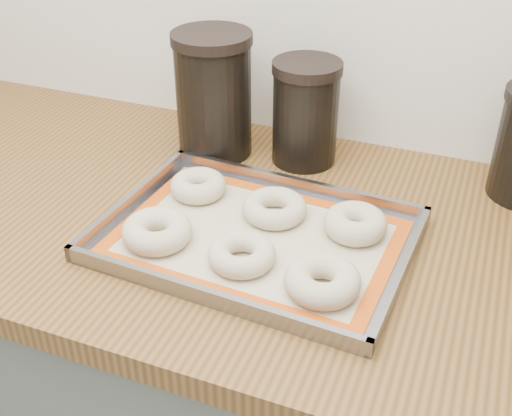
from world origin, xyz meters
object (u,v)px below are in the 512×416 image
at_px(bagel_front_mid, 242,254).
at_px(bagel_front_left, 157,231).
at_px(baking_tray, 256,237).
at_px(bagel_back_mid, 274,208).
at_px(canister_mid, 305,112).
at_px(bagel_back_right, 355,223).
at_px(canister_left, 214,95).
at_px(bagel_back_left, 198,186).
at_px(bagel_front_right, 322,281).

bearing_deg(bagel_front_mid, bagel_front_left, 178.53).
xyz_separation_m(baking_tray, bagel_front_left, (-0.14, -0.06, 0.02)).
relative_size(bagel_back_mid, canister_mid, 0.54).
relative_size(bagel_back_mid, bagel_back_right, 1.05).
relative_size(canister_left, canister_mid, 1.21).
xyz_separation_m(bagel_front_mid, bagel_back_right, (0.13, 0.13, 0.00)).
distance_m(bagel_front_left, canister_left, 0.32).
distance_m(bagel_back_left, bagel_back_mid, 0.14).
xyz_separation_m(bagel_front_mid, canister_mid, (-0.02, 0.34, 0.07)).
bearing_deg(bagel_front_mid, bagel_back_left, 133.53).
bearing_deg(bagel_back_right, canister_left, 150.68).
xyz_separation_m(bagel_back_left, bagel_back_mid, (0.14, -0.02, -0.00)).
bearing_deg(canister_mid, bagel_back_right, -54.19).
bearing_deg(canister_left, bagel_front_mid, -59.50).
xyz_separation_m(baking_tray, bagel_front_mid, (0.00, -0.07, 0.01)).
height_order(baking_tray, bagel_back_right, bagel_back_right).
distance_m(baking_tray, bagel_back_mid, 0.07).
relative_size(bagel_front_right, bagel_back_right, 1.07).
height_order(bagel_front_right, bagel_back_mid, bagel_front_right).
distance_m(baking_tray, bagel_back_left, 0.16).
height_order(bagel_back_mid, canister_mid, canister_mid).
distance_m(bagel_front_right, canister_left, 0.46).
relative_size(baking_tray, bagel_front_left, 4.50).
relative_size(bagel_front_left, bagel_back_mid, 1.03).
relative_size(bagel_front_mid, bagel_front_right, 0.94).
distance_m(bagel_front_left, bagel_back_left, 0.14).
bearing_deg(bagel_front_mid, canister_mid, 92.66).
relative_size(baking_tray, bagel_back_left, 5.09).
distance_m(bagel_front_mid, bagel_back_left, 0.20).
bearing_deg(bagel_back_left, canister_left, 104.52).
relative_size(bagel_front_mid, bagel_back_right, 1.01).
bearing_deg(bagel_front_right, bagel_back_mid, 129.69).
distance_m(baking_tray, canister_mid, 0.29).
bearing_deg(canister_left, bagel_front_left, -82.02).
height_order(bagel_front_mid, canister_mid, canister_mid).
bearing_deg(baking_tray, bagel_front_mid, -86.95).
height_order(bagel_front_left, bagel_front_mid, bagel_front_left).
height_order(bagel_back_left, bagel_back_right, bagel_back_right).
xyz_separation_m(bagel_front_left, canister_left, (-0.04, 0.31, 0.09)).
bearing_deg(canister_mid, bagel_back_mid, -85.07).
relative_size(bagel_front_left, canister_mid, 0.56).
xyz_separation_m(bagel_back_right, canister_left, (-0.32, 0.18, 0.09)).
bearing_deg(bagel_front_left, canister_left, 97.98).
xyz_separation_m(bagel_front_right, bagel_back_left, (-0.27, 0.17, -0.00)).
xyz_separation_m(bagel_front_right, canister_mid, (-0.14, 0.36, 0.07)).
distance_m(bagel_front_mid, bagel_back_mid, 0.13).
relative_size(bagel_front_mid, canister_left, 0.43).
relative_size(baking_tray, bagel_front_mid, 4.85).
relative_size(bagel_back_left, bagel_back_right, 0.96).
relative_size(bagel_front_left, bagel_back_right, 1.09).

